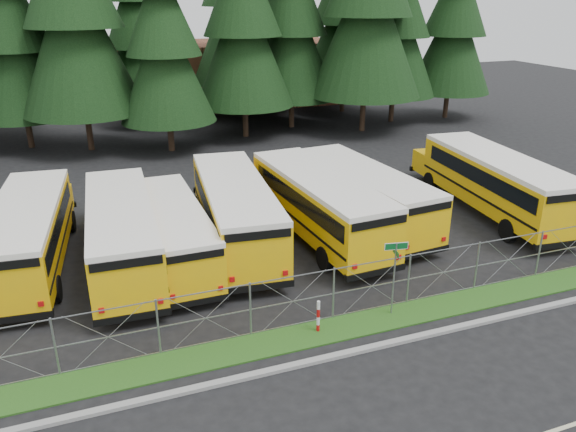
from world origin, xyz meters
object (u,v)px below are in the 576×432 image
object	(u,v)px
striped_bollard	(318,317)
bus_6	(360,195)
street_sign	(395,263)
bus_3	(173,233)
bus_1	(31,235)
bus_2	(122,234)
bus_5	(315,205)
bus_east	(491,184)
bus_4	(234,212)

from	to	relation	value
striped_bollard	bus_6	bearing A→B (deg)	54.90
street_sign	bus_3	bearing A→B (deg)	132.81
bus_6	street_sign	world-z (taller)	bus_6
bus_1	bus_2	bearing A→B (deg)	-13.89
bus_2	striped_bollard	xyz separation A→B (m)	(5.62, -7.36, -0.86)
bus_5	bus_east	distance (m)	9.63
bus_4	bus_6	distance (m)	6.40
bus_east	bus_1	bearing A→B (deg)	-178.48
street_sign	striped_bollard	xyz separation A→B (m)	(-2.90, -0.13, -1.43)
bus_3	bus_4	size ratio (longest dim) A/B	0.86
bus_1	bus_3	distance (m)	5.74
bus_1	bus_6	xyz separation A→B (m)	(14.85, -0.44, -0.00)
bus_5	street_sign	bearing A→B (deg)	-94.85
bus_1	bus_6	bearing A→B (deg)	3.57
bus_1	bus_east	world-z (taller)	bus_east
bus_5	bus_6	world-z (taller)	bus_5
bus_5	bus_6	bearing A→B (deg)	9.88
bus_1	bus_3	bearing A→B (deg)	-9.46
bus_5	bus_east	bearing A→B (deg)	-6.01
bus_2	bus_6	world-z (taller)	bus_2
bus_4	bus_6	bearing A→B (deg)	7.44
bus_2	striped_bollard	bearing A→B (deg)	-50.40
bus_1	bus_5	bearing A→B (deg)	0.21
street_sign	striped_bollard	world-z (taller)	street_sign
bus_2	street_sign	world-z (taller)	bus_2
bus_3	striped_bollard	size ratio (longest dim) A/B	8.31
bus_2	bus_3	xyz separation A→B (m)	(2.04, -0.24, -0.16)
bus_1	bus_6	size ratio (longest dim) A/B	1.00
bus_1	bus_5	size ratio (longest dim) A/B	0.95
bus_5	bus_east	size ratio (longest dim) A/B	0.97
bus_1	bus_east	distance (m)	21.86
bus_4	bus_5	size ratio (longest dim) A/B	1.00
bus_3	bus_2	bearing A→B (deg)	172.96
bus_2	bus_5	world-z (taller)	bus_5
street_sign	bus_4	bearing A→B (deg)	114.48
bus_east	bus_2	bearing A→B (deg)	-175.42
bus_1	bus_east	size ratio (longest dim) A/B	0.93
bus_6	bus_east	bearing A→B (deg)	-13.66
bus_6	bus_3	bearing A→B (deg)	-178.90
bus_6	bus_east	distance (m)	7.04
bus_4	striped_bollard	world-z (taller)	bus_4
bus_east	street_sign	xyz separation A→B (m)	(-9.78, -6.97, 0.47)
bus_3	bus_east	world-z (taller)	bus_east
bus_6	bus_east	size ratio (longest dim) A/B	0.92
bus_4	bus_east	size ratio (longest dim) A/B	0.97
bus_east	striped_bollard	bearing A→B (deg)	-145.36
bus_6	bus_east	xyz separation A→B (m)	(6.96, -1.04, 0.12)
bus_2	bus_5	size ratio (longest dim) A/B	0.96
bus_3	bus_6	size ratio (longest dim) A/B	0.90
bus_4	bus_east	bearing A→B (deg)	2.21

